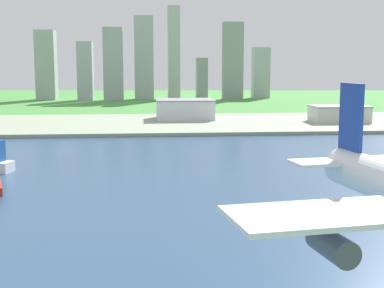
% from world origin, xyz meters
% --- Properties ---
extents(ground_plane, '(2400.00, 2400.00, 0.00)m').
position_xyz_m(ground_plane, '(0.00, 300.00, 0.00)').
color(ground_plane, '#48913F').
extents(water_bay, '(840.00, 360.00, 0.15)m').
position_xyz_m(water_bay, '(0.00, 240.00, 0.07)').
color(water_bay, '#2D4C70').
rests_on(water_bay, ground).
extents(industrial_pier, '(840.00, 140.00, 2.50)m').
position_xyz_m(industrial_pier, '(0.00, 490.00, 1.25)').
color(industrial_pier, '#96A68A').
rests_on(industrial_pier, ground).
extents(warehouse_main, '(47.00, 37.03, 16.04)m').
position_xyz_m(warehouse_main, '(21.56, 513.65, 10.54)').
color(warehouse_main, silver).
rests_on(warehouse_main, industrial_pier).
extents(warehouse_annex, '(43.27, 27.96, 12.56)m').
position_xyz_m(warehouse_annex, '(139.87, 480.10, 8.80)').
color(warehouse_annex, silver).
rests_on(warehouse_annex, industrial_pier).
extents(distant_skyline, '(317.09, 53.73, 125.17)m').
position_xyz_m(distant_skyline, '(-6.26, 813.20, 47.82)').
color(distant_skyline, '#A5ABA8').
rests_on(distant_skyline, ground).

